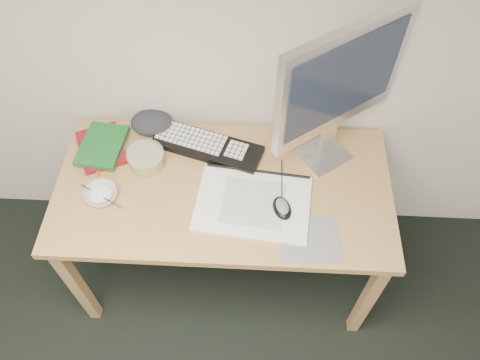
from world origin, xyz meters
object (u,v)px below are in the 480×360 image
at_px(keyboard, 207,146).
at_px(monitor, 340,84).
at_px(desk, 224,198).
at_px(rice_bowl, 101,195).
at_px(sketchpad, 253,203).

relative_size(keyboard, monitor, 0.73).
xyz_separation_m(desk, rice_bowl, (-0.49, -0.08, 0.10)).
height_order(monitor, rice_bowl, monitor).
distance_m(desk, monitor, 0.68).
relative_size(sketchpad, rice_bowl, 3.40).
relative_size(monitor, rice_bowl, 4.94).
height_order(desk, keyboard, keyboard).
distance_m(sketchpad, rice_bowl, 0.62).
bearing_deg(monitor, desk, 167.70).
relative_size(desk, sketchpad, 3.07).
xyz_separation_m(monitor, rice_bowl, (-0.92, -0.27, -0.39)).
distance_m(keyboard, rice_bowl, 0.49).
xyz_separation_m(keyboard, rice_bowl, (-0.41, -0.28, 0.01)).
bearing_deg(desk, monitor, 24.08).
height_order(desk, sketchpad, sketchpad).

